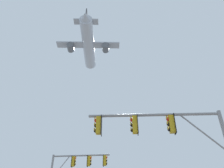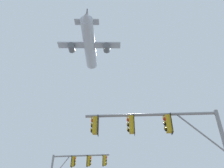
# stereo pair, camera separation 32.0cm
# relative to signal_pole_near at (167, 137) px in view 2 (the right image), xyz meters

# --- Properties ---
(signal_pole_near) EXTENTS (6.91, 0.61, 6.23)m
(signal_pole_near) POSITION_rel_signal_pole_near_xyz_m (0.00, 0.00, 0.00)
(signal_pole_near) COLOR gray
(signal_pole_near) RESTS_ON ground
(airplane) EXTENTS (16.02, 20.73, 5.67)m
(airplane) POSITION_rel_signal_pole_near_xyz_m (-9.25, 31.45, 34.55)
(airplane) COLOR #B7BCC6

